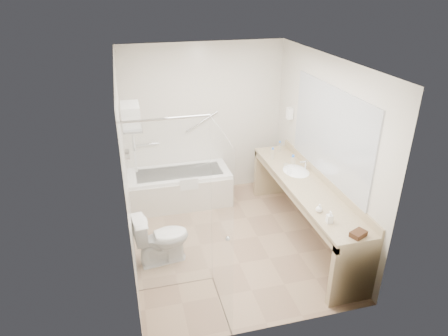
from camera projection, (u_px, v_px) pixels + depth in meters
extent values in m
plane|color=#A08163|center=(229.00, 241.00, 5.63)|extent=(3.20, 3.20, 0.00)
cube|color=white|center=(231.00, 61.00, 4.56)|extent=(2.60, 3.20, 0.10)
cube|color=beige|center=(204.00, 121.00, 6.49)|extent=(2.60, 0.10, 2.50)
cube|color=beige|center=(275.00, 229.00, 3.69)|extent=(2.60, 0.10, 2.50)
cube|color=beige|center=(126.00, 171.00, 4.80)|extent=(0.10, 3.20, 2.50)
cube|color=beige|center=(323.00, 150.00, 5.38)|extent=(0.10, 3.20, 2.50)
cube|color=white|center=(180.00, 187.00, 6.49)|extent=(1.60, 0.70, 0.55)
cube|color=beige|center=(183.00, 199.00, 6.19)|extent=(1.60, 0.02, 0.50)
cube|color=silver|center=(189.00, 184.00, 6.11)|extent=(0.28, 0.06, 0.18)
cylinder|color=silver|center=(147.00, 144.00, 6.37)|extent=(0.40, 0.03, 0.03)
cylinder|color=silver|center=(202.00, 122.00, 6.45)|extent=(0.53, 0.03, 0.33)
cube|color=silver|center=(172.00, 210.00, 4.38)|extent=(0.90, 0.01, 2.10)
cube|color=silver|center=(221.00, 227.00, 4.08)|extent=(0.02, 0.90, 2.10)
cylinder|color=silver|center=(166.00, 119.00, 3.92)|extent=(0.90, 0.02, 0.02)
sphere|color=silver|center=(228.00, 239.00, 3.98)|extent=(0.05, 0.05, 0.05)
cylinder|color=silver|center=(127.00, 154.00, 3.51)|extent=(0.04, 0.10, 0.10)
cube|color=silver|center=(132.00, 125.00, 4.94)|extent=(0.24, 0.55, 0.02)
cylinder|color=silver|center=(133.00, 142.00, 5.04)|extent=(0.02, 0.55, 0.02)
cube|color=silver|center=(135.00, 154.00, 5.11)|extent=(0.03, 0.42, 0.32)
cube|color=silver|center=(131.00, 121.00, 4.92)|extent=(0.22, 0.40, 0.08)
cube|color=silver|center=(131.00, 115.00, 4.88)|extent=(0.22, 0.40, 0.08)
cube|color=silver|center=(130.00, 108.00, 4.85)|extent=(0.22, 0.40, 0.08)
cube|color=tan|center=(306.00, 186.00, 5.37)|extent=(0.55, 2.70, 0.05)
cube|color=tan|center=(324.00, 178.00, 5.40)|extent=(0.03, 2.70, 0.10)
cube|color=tan|center=(288.00, 191.00, 5.34)|extent=(0.04, 2.70, 0.08)
cube|color=tan|center=(353.00, 273.00, 4.41)|extent=(0.55, 0.08, 0.80)
cube|color=tan|center=(270.00, 172.00, 6.70)|extent=(0.55, 0.08, 0.80)
ellipsoid|color=white|center=(296.00, 173.00, 5.73)|extent=(0.40, 0.52, 0.14)
cylinder|color=silver|center=(306.00, 165.00, 5.72)|extent=(0.03, 0.03, 0.14)
cube|color=#ABB0B8|center=(330.00, 133.00, 5.12)|extent=(0.02, 2.00, 1.20)
cube|color=white|center=(290.00, 113.00, 6.20)|extent=(0.08, 0.10, 0.18)
imported|color=white|center=(162.00, 238.00, 5.10)|extent=(0.74, 0.48, 0.69)
cube|color=#462C19|center=(358.00, 234.00, 4.26)|extent=(0.21, 0.18, 0.06)
imported|color=white|center=(329.00, 220.00, 4.50)|extent=(0.08, 0.15, 0.07)
imported|color=white|center=(319.00, 209.00, 4.71)|extent=(0.10, 0.11, 0.08)
cylinder|color=silver|center=(293.00, 163.00, 5.73)|extent=(0.07, 0.07, 0.20)
cylinder|color=blue|center=(293.00, 156.00, 5.69)|extent=(0.04, 0.04, 0.03)
cylinder|color=silver|center=(280.00, 147.00, 6.33)|extent=(0.05, 0.05, 0.15)
cylinder|color=blue|center=(280.00, 142.00, 6.29)|extent=(0.03, 0.03, 0.02)
cylinder|color=silver|center=(273.00, 154.00, 6.06)|extent=(0.06, 0.06, 0.17)
cylinder|color=blue|center=(273.00, 149.00, 6.02)|extent=(0.03, 0.03, 0.02)
cylinder|color=silver|center=(289.00, 172.00, 5.60)|extent=(0.07, 0.07, 0.09)
cylinder|color=silver|center=(286.00, 167.00, 5.73)|extent=(0.10, 0.10, 0.10)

